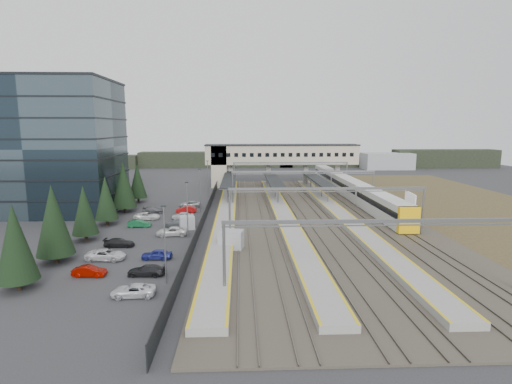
{
  "coord_description": "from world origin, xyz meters",
  "views": [
    {
      "loc": [
        -0.43,
        -63.67,
        15.62
      ],
      "look_at": [
        2.37,
        7.82,
        4.0
      ],
      "focal_mm": 28.0,
      "sensor_mm": 36.0,
      "label": 1
    }
  ],
  "objects_px": {
    "relay_cabin_near": "(231,240)",
    "train": "(349,188)",
    "relay_cabin_far": "(187,223)",
    "billboard": "(410,202)",
    "office_building": "(48,146)",
    "footbridge": "(271,157)"
  },
  "relations": [
    {
      "from": "office_building",
      "to": "relay_cabin_near",
      "type": "relative_size",
      "value": 7.1
    },
    {
      "from": "relay_cabin_near",
      "to": "train",
      "type": "bearing_deg",
      "value": 55.87
    },
    {
      "from": "footbridge",
      "to": "relay_cabin_far",
      "type": "bearing_deg",
      "value": -110.1
    },
    {
      "from": "office_building",
      "to": "footbridge",
      "type": "distance_m",
      "value": 53.18
    },
    {
      "from": "relay_cabin_far",
      "to": "train",
      "type": "bearing_deg",
      "value": 39.55
    },
    {
      "from": "office_building",
      "to": "relay_cabin_near",
      "type": "bearing_deg",
      "value": -37.02
    },
    {
      "from": "footbridge",
      "to": "train",
      "type": "relative_size",
      "value": 0.62
    },
    {
      "from": "train",
      "to": "relay_cabin_far",
      "type": "bearing_deg",
      "value": -140.45
    },
    {
      "from": "relay_cabin_near",
      "to": "billboard",
      "type": "xyz_separation_m",
      "value": [
        30.03,
        15.63,
        1.88
      ]
    },
    {
      "from": "relay_cabin_near",
      "to": "train",
      "type": "xyz_separation_m",
      "value": [
        25.7,
        37.92,
        0.97
      ]
    },
    {
      "from": "footbridge",
      "to": "billboard",
      "type": "distance_m",
      "value": 45.47
    },
    {
      "from": "office_building",
      "to": "relay_cabin_near",
      "type": "xyz_separation_m",
      "value": [
        34.3,
        -25.87,
        -10.93
      ]
    },
    {
      "from": "office_building",
      "to": "relay_cabin_far",
      "type": "relative_size",
      "value": 9.3
    },
    {
      "from": "relay_cabin_far",
      "to": "billboard",
      "type": "height_order",
      "value": "billboard"
    },
    {
      "from": "train",
      "to": "billboard",
      "type": "distance_m",
      "value": 22.72
    },
    {
      "from": "relay_cabin_near",
      "to": "footbridge",
      "type": "xyz_separation_m",
      "value": [
        9.4,
        55.87,
        6.67
      ]
    },
    {
      "from": "footbridge",
      "to": "train",
      "type": "distance_m",
      "value": 24.9
    },
    {
      "from": "relay_cabin_near",
      "to": "train",
      "type": "distance_m",
      "value": 45.82
    },
    {
      "from": "train",
      "to": "office_building",
      "type": "bearing_deg",
      "value": -168.65
    },
    {
      "from": "office_building",
      "to": "footbridge",
      "type": "height_order",
      "value": "office_building"
    },
    {
      "from": "office_building",
      "to": "footbridge",
      "type": "xyz_separation_m",
      "value": [
        43.7,
        30.0,
        -4.26
      ]
    },
    {
      "from": "office_building",
      "to": "train",
      "type": "relative_size",
      "value": 0.37
    }
  ]
}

